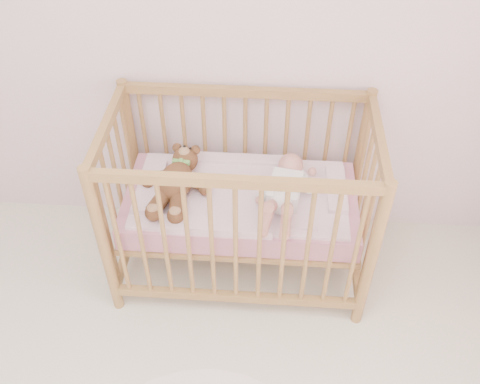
# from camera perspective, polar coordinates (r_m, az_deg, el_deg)

# --- Properties ---
(wall_back) EXTENTS (4.00, 0.02, 2.70)m
(wall_back) POSITION_cam_1_polar(r_m,az_deg,el_deg) (2.74, -8.57, 18.30)
(wall_back) COLOR silver
(wall_back) RESTS_ON floor
(crib) EXTENTS (1.36, 0.76, 1.00)m
(crib) POSITION_cam_1_polar(r_m,az_deg,el_deg) (2.84, 0.07, -1.08)
(crib) COLOR #A07C44
(crib) RESTS_ON floor
(mattress) EXTENTS (1.22, 0.62, 0.13)m
(mattress) POSITION_cam_1_polar(r_m,az_deg,el_deg) (2.85, 0.07, -1.29)
(mattress) COLOR #CB7E92
(mattress) RESTS_ON crib
(blanket) EXTENTS (1.10, 0.58, 0.06)m
(blanket) POSITION_cam_1_polar(r_m,az_deg,el_deg) (2.80, 0.07, -0.20)
(blanket) COLOR pink
(blanket) RESTS_ON mattress
(baby) EXTENTS (0.39, 0.64, 0.15)m
(baby) POSITION_cam_1_polar(r_m,az_deg,el_deg) (2.73, 4.81, 0.43)
(baby) COLOR white
(baby) RESTS_ON blanket
(teddy_bear) EXTENTS (0.45, 0.59, 0.15)m
(teddy_bear) POSITION_cam_1_polar(r_m,az_deg,el_deg) (2.76, -6.87, 1.14)
(teddy_bear) COLOR brown
(teddy_bear) RESTS_ON blanket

